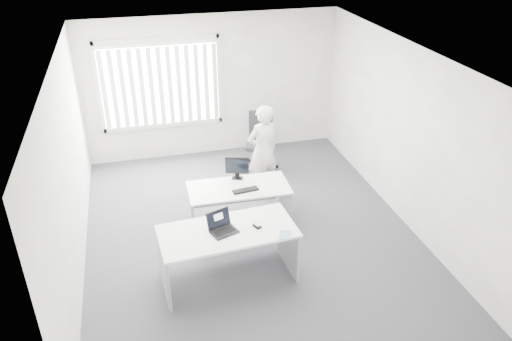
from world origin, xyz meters
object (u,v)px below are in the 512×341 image
object	(u,v)px
office_chair	(260,150)
desk_near	(228,244)
monitor	(237,168)
desk_far	(239,198)
person	(263,150)
laptop	(224,224)

from	to	relation	value
office_chair	desk_near	bearing A→B (deg)	-89.78
desk_near	monitor	xyz separation A→B (m)	(0.47, 1.50, 0.31)
desk_far	monitor	size ratio (longest dim) A/B	4.25
desk_far	person	distance (m)	1.16
desk_near	laptop	distance (m)	0.36
desk_near	office_chair	distance (m)	3.38
office_chair	desk_far	bearing A→B (deg)	-91.62
laptop	monitor	distance (m)	1.62
desk_far	monitor	world-z (taller)	monitor
laptop	person	bearing A→B (deg)	43.56
desk_near	monitor	bearing A→B (deg)	68.73
person	office_chair	bearing A→B (deg)	-119.01
monitor	laptop	bearing A→B (deg)	-90.00
office_chair	laptop	distance (m)	3.48
desk_near	desk_far	distance (m)	1.30
office_chair	monitor	bearing A→B (deg)	-93.93
person	laptop	distance (m)	2.45
desk_near	laptop	xyz separation A→B (m)	(-0.05, -0.04, 0.36)
person	monitor	world-z (taller)	person
desk_far	laptop	world-z (taller)	laptop
desk_far	office_chair	world-z (taller)	office_chair
desk_near	office_chair	xyz separation A→B (m)	(1.27, 3.12, -0.25)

